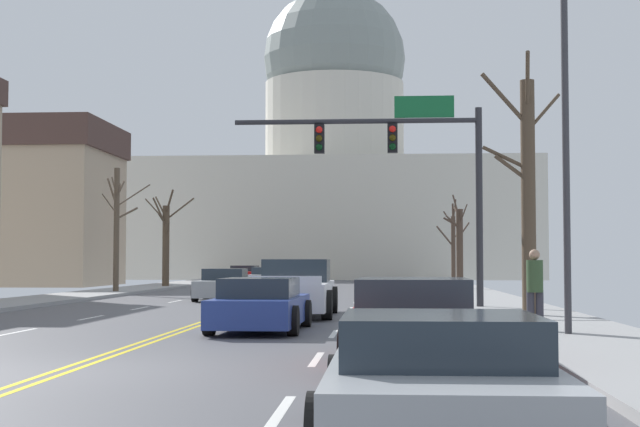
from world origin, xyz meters
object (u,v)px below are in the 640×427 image
Objects in this scene: signal_gantry at (408,156)px; sedan_oncoming_01 at (268,279)px; sedan_near_02 at (413,325)px; sedan_oncoming_00 at (224,285)px; sedan_oncoming_02 at (244,275)px; pedestrian_00 at (535,285)px; sedan_oncoming_03 at (305,273)px; sedan_near_01 at (260,306)px; street_lamp_right at (547,104)px; pickup_truck_near_00 at (295,291)px; sedan_near_03 at (439,384)px.

signal_gantry is 22.82m from sedan_oncoming_01.
sedan_near_02 reaches higher than sedan_oncoming_00.
pedestrian_00 is (12.80, -44.76, 0.47)m from sedan_oncoming_02.
sedan_oncoming_02 reaches higher than sedan_oncoming_03.
sedan_near_01 is at bearing 115.17° from sedan_near_02.
sedan_oncoming_03 is (-9.77, 58.52, -4.18)m from street_lamp_right.
sedan_oncoming_03 is 2.74× the size of pedestrian_00.
sedan_oncoming_03 is at bearing 94.47° from pickup_truck_near_00.
sedan_near_01 is (-6.03, 2.14, -4.14)m from street_lamp_right.
signal_gantry is 1.69× the size of sedan_oncoming_01.
sedan_near_01 is 0.96× the size of sedan_oncoming_02.
sedan_near_03 is at bearing -80.83° from pickup_truck_near_00.
signal_gantry reaches higher than sedan_near_03.
sedan_near_02 is at bearing -73.46° from sedan_oncoming_00.
sedan_oncoming_01 is at bearing -89.63° from sedan_oncoming_03.
pickup_truck_near_00 is 1.19× the size of sedan_oncoming_01.
pedestrian_00 is at bearing 63.99° from sedan_near_02.
pedestrian_00 reaches higher than sedan_oncoming_01.
sedan_oncoming_02 is 1.02× the size of sedan_oncoming_03.
sedan_near_01 is 13.26m from sedan_near_03.
sedan_near_03 reaches higher than sedan_oncoming_03.
sedan_near_02 is at bearing -79.61° from sedan_oncoming_01.
sedan_oncoming_02 is at bearing 96.90° from sedan_oncoming_00.
sedan_oncoming_03 is at bearing 90.17° from sedan_oncoming_00.
sedan_oncoming_00 is at bearing -83.10° from sedan_oncoming_02.
signal_gantry is 22.11m from sedan_near_03.
pickup_truck_near_00 is at bearing -69.67° from sedan_oncoming_00.
pedestrian_00 is at bearing -12.51° from sedan_near_01.
signal_gantry is at bearing 88.66° from sedan_near_02.
pickup_truck_near_00 is at bearing -81.14° from sedan_oncoming_01.
sedan_oncoming_02 is (-7.15, 37.68, -0.13)m from pickup_truck_near_00.
sedan_near_01 is at bearing 104.11° from sedan_near_03.
sedan_near_02 is 6.05m from sedan_near_03.
street_lamp_right is (2.47, -10.96, -0.19)m from signal_gantry.
sedan_oncoming_02 reaches higher than sedan_near_03.
street_lamp_right is 33.85m from sedan_oncoming_01.
signal_gantry is 1.79× the size of sedan_oncoming_00.
sedan_near_02 is (-0.37, -15.62, -4.28)m from signal_gantry.
sedan_near_01 is at bearing -80.95° from sedan_oncoming_02.
pedestrian_00 reaches higher than sedan_near_03.
signal_gantry is at bearing 89.12° from sedan_near_03.
sedan_oncoming_02 is at bearing 106.84° from signal_gantry.
signal_gantry is 1.86× the size of sedan_near_03.
sedan_oncoming_01 is at bearing 99.00° from sedan_near_03.
pickup_truck_near_00 is at bearing -137.67° from signal_gantry.
pickup_truck_near_00 is 18.87m from sedan_near_03.
sedan_near_01 is 16.53m from sedan_oncoming_00.
sedan_oncoming_00 is 0.97× the size of sedan_oncoming_03.
pedestrian_00 is (5.66, -7.07, 0.34)m from pickup_truck_near_00.
signal_gantry is 1.78× the size of sedan_near_01.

